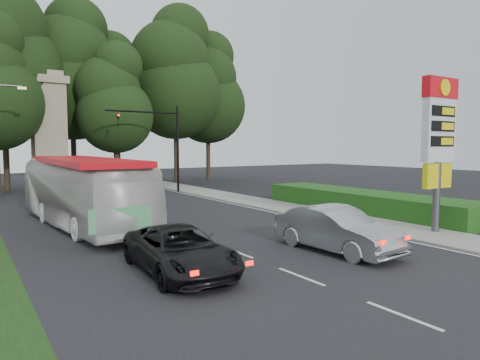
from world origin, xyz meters
TOP-DOWN VIEW (x-y plane):
  - ground at (0.00, 0.00)m, footprint 120.00×120.00m
  - road_surface at (0.00, 12.00)m, footprint 14.00×80.00m
  - sidewalk_right at (8.50, 12.00)m, footprint 3.00×80.00m
  - hedge at (11.50, 8.00)m, footprint 3.00×14.00m
  - gas_station_pylon at (9.20, 1.99)m, footprint 2.10×0.45m
  - traffic_signal_mast at (5.68, 24.00)m, footprint 6.10×0.35m
  - monument at (-2.00, 30.00)m, footprint 3.00×3.00m
  - tree_center_left at (-5.00, 33.00)m, footprint 10.08×10.08m
  - tree_center_right at (1.00, 35.00)m, footprint 9.24×9.24m
  - tree_east_near at (6.00, 37.00)m, footprint 8.12×8.12m
  - tree_east_mid at (11.00, 33.00)m, footprint 9.52×9.52m
  - tree_far_east at (16.00, 35.00)m, footprint 8.68×8.68m
  - tree_monument_right at (3.50, 29.50)m, footprint 6.72×6.72m
  - transit_bus at (-3.45, 12.37)m, footprint 3.69×12.07m
  - sedan_silver at (3.16, 2.14)m, footprint 1.99×5.12m
  - suv_charcoal at (-2.80, 2.91)m, footprint 2.62×5.21m

SIDE VIEW (x-z plane):
  - ground at x=0.00m, z-range 0.00..0.00m
  - road_surface at x=0.00m, z-range 0.00..0.02m
  - sidewalk_right at x=8.50m, z-range 0.00..0.12m
  - hedge at x=11.50m, z-range 0.00..1.20m
  - suv_charcoal at x=-2.80m, z-range 0.00..1.41m
  - sedan_silver at x=3.16m, z-range 0.00..1.66m
  - transit_bus at x=-3.45m, z-range 0.00..3.31m
  - gas_station_pylon at x=9.20m, z-range 1.02..7.87m
  - traffic_signal_mast at x=5.68m, z-range 1.07..8.27m
  - monument at x=-2.00m, z-range 0.08..10.13m
  - tree_monument_right at x=3.50m, z-range 1.41..14.61m
  - tree_east_near at x=6.00m, z-range 1.71..17.66m
  - tree_far_east at x=16.00m, z-range 1.83..18.88m
  - tree_center_right at x=1.00m, z-range 1.94..20.09m
  - tree_east_mid at x=11.00m, z-range 2.00..20.70m
  - tree_center_left at x=-5.00m, z-range 2.12..21.92m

